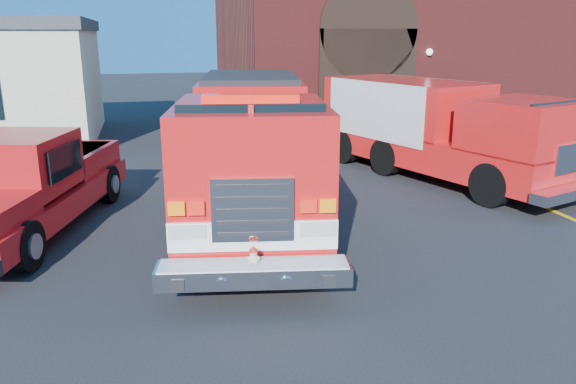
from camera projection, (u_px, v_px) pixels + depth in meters
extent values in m
plane|color=black|center=(272.00, 241.00, 10.72)|extent=(100.00, 100.00, 0.00)
cube|color=yellow|center=(532.00, 202.00, 13.20)|extent=(0.12, 3.00, 0.01)
cube|color=yellow|center=(463.00, 173.00, 16.00)|extent=(0.12, 3.00, 0.01)
cube|color=yellow|center=(415.00, 152.00, 18.79)|extent=(0.12, 3.00, 0.01)
cube|color=maroon|center=(400.00, 30.00, 24.84)|extent=(15.00, 10.00, 8.00)
cube|color=black|center=(367.00, 87.00, 19.86)|extent=(3.60, 0.12, 4.00)
cylinder|color=black|center=(369.00, 29.00, 19.32)|extent=(3.60, 0.12, 3.60)
cylinder|color=black|center=(189.00, 238.00, 9.32)|extent=(0.53, 1.12, 1.07)
cylinder|color=black|center=(317.00, 235.00, 9.46)|extent=(0.53, 1.12, 1.07)
cube|color=red|center=(252.00, 175.00, 12.31)|extent=(4.01, 9.08, 0.88)
cube|color=red|center=(251.00, 111.00, 14.16)|extent=(3.19, 4.67, 1.56)
cube|color=red|center=(252.00, 148.00, 9.27)|extent=(2.97, 3.52, 1.46)
cube|color=black|center=(251.00, 137.00, 7.99)|extent=(2.12, 0.47, 0.92)
cube|color=red|center=(251.00, 98.00, 9.05)|extent=(1.60, 0.61, 0.14)
cube|color=white|center=(253.00, 236.00, 8.02)|extent=(2.41, 0.50, 0.43)
cube|color=silver|center=(253.00, 210.00, 7.90)|extent=(1.16, 0.27, 0.92)
cube|color=silver|center=(254.00, 273.00, 7.88)|extent=(2.78, 1.03, 0.27)
cube|color=#B7B7BF|center=(202.00, 111.00, 14.08)|extent=(0.68, 3.46, 1.27)
cube|color=#B7B7BF|center=(299.00, 110.00, 14.24)|extent=(0.68, 3.46, 1.27)
sphere|color=#CFAF88|center=(254.00, 259.00, 7.82)|extent=(0.16, 0.16, 0.14)
sphere|color=#CFAF88|center=(253.00, 252.00, 7.79)|extent=(0.13, 0.13, 0.11)
sphere|color=#CFAF88|center=(250.00, 249.00, 7.79)|extent=(0.05, 0.05, 0.04)
sphere|color=#CFAF88|center=(257.00, 249.00, 7.79)|extent=(0.05, 0.05, 0.04)
ellipsoid|color=red|center=(253.00, 250.00, 7.78)|extent=(0.14, 0.14, 0.07)
cylinder|color=red|center=(253.00, 251.00, 7.78)|extent=(0.16, 0.16, 0.01)
cylinder|color=black|center=(25.00, 246.00, 9.26)|extent=(0.53, 0.91, 0.86)
cube|color=#AA1214|center=(26.00, 202.00, 11.16)|extent=(3.73, 6.30, 0.49)
cube|color=#AA1214|center=(12.00, 163.00, 10.62)|extent=(2.45, 2.42, 1.08)
cube|color=#AA1214|center=(60.00, 162.00, 12.71)|extent=(2.54, 2.73, 0.59)
cylinder|color=black|center=(491.00, 185.00, 12.74)|extent=(0.62, 1.07, 1.02)
cylinder|color=black|center=(546.00, 173.00, 13.79)|extent=(0.62, 1.07, 1.02)
cube|color=red|center=(438.00, 149.00, 15.31)|extent=(4.49, 7.79, 0.84)
cube|color=red|center=(404.00, 105.00, 16.15)|extent=(3.64, 5.13, 1.39)
cube|color=red|center=(526.00, 126.00, 12.93)|extent=(2.90, 2.84, 1.21)
cube|color=#B7B7BF|center=(373.00, 111.00, 15.58)|extent=(1.23, 3.72, 1.58)
cube|color=#B7B7BF|center=(433.00, 105.00, 16.78)|extent=(1.23, 3.72, 1.58)
cube|color=silver|center=(573.00, 192.00, 12.17)|extent=(2.52, 1.17, 0.23)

